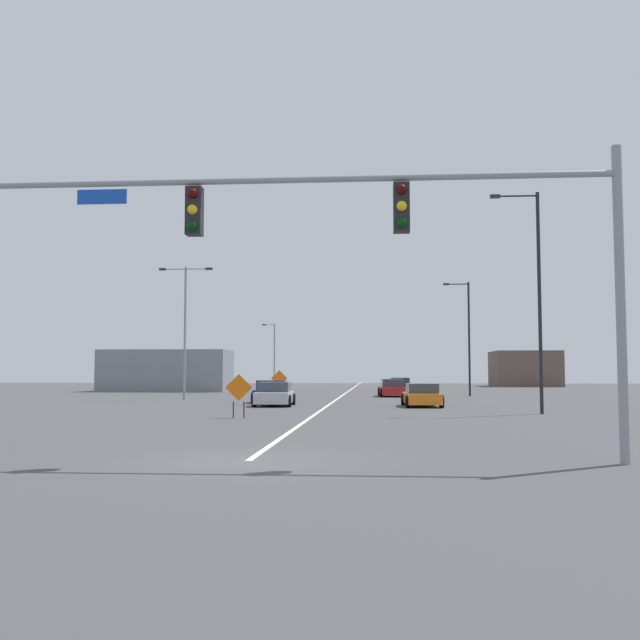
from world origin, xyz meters
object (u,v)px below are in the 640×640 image
(street_lamp_far_right, at_px, (467,333))
(street_lamp_near_right, at_px, (536,292))
(construction_sign_right_shoulder, at_px, (239,390))
(car_blue_distant, at_px, (272,392))
(street_lamp_near_left, at_px, (273,352))
(car_red_near, at_px, (392,388))
(car_orange_far, at_px, (422,396))
(car_black_mid, at_px, (400,386))
(street_lamp_mid_right, at_px, (185,321))
(traffic_signal_assembly, at_px, (394,228))
(car_silver_approaching, at_px, (275,394))
(construction_sign_left_lane, at_px, (279,380))

(street_lamp_far_right, height_order, street_lamp_near_right, street_lamp_near_right)
(construction_sign_right_shoulder, xyz_separation_m, car_blue_distant, (-0.77, 14.82, -0.48))
(street_lamp_near_left, distance_m, car_red_near, 30.46)
(street_lamp_near_right, xyz_separation_m, construction_sign_right_shoulder, (-12.66, -3.81, -4.30))
(street_lamp_near_right, bearing_deg, car_blue_distant, 140.65)
(car_orange_far, xyz_separation_m, car_black_mid, (-0.40, 23.20, 0.06))
(street_lamp_far_right, xyz_separation_m, car_red_near, (-5.77, -1.12, -4.19))
(street_lamp_near_right, relative_size, construction_sign_right_shoulder, 5.61)
(street_lamp_far_right, distance_m, car_blue_distant, 18.72)
(car_orange_far, relative_size, car_black_mid, 0.94)
(street_lamp_mid_right, relative_size, car_orange_far, 2.05)
(traffic_signal_assembly, xyz_separation_m, street_lamp_near_right, (6.74, 17.84, 0.55))
(car_orange_far, height_order, car_silver_approaching, car_silver_approaching)
(street_lamp_mid_right, relative_size, car_blue_distant, 2.21)
(traffic_signal_assembly, xyz_separation_m, car_blue_distant, (-6.69, 28.85, -4.22))
(car_orange_far, bearing_deg, street_lamp_near_left, 108.03)
(construction_sign_right_shoulder, bearing_deg, street_lamp_far_right, 65.49)
(street_lamp_far_right, relative_size, street_lamp_near_left, 1.19)
(car_black_mid, bearing_deg, street_lamp_near_right, -80.23)
(street_lamp_near_left, distance_m, street_lamp_near_right, 53.28)
(street_lamp_far_right, height_order, construction_sign_right_shoulder, street_lamp_far_right)
(car_blue_distant, bearing_deg, street_lamp_near_right, -39.35)
(street_lamp_near_left, height_order, car_red_near, street_lamp_near_left)
(car_blue_distant, relative_size, car_silver_approaching, 0.98)
(car_silver_approaching, bearing_deg, traffic_signal_assembly, -76.45)
(street_lamp_far_right, xyz_separation_m, street_lamp_near_right, (0.18, -23.56, 0.61))
(street_lamp_near_left, bearing_deg, street_lamp_mid_right, -91.52)
(traffic_signal_assembly, bearing_deg, construction_sign_right_shoulder, 112.85)
(street_lamp_near_left, height_order, construction_sign_right_shoulder, street_lamp_near_left)
(car_black_mid, bearing_deg, car_orange_far, -89.02)
(construction_sign_right_shoulder, xyz_separation_m, car_black_mid, (7.54, 33.51, -0.47))
(car_orange_far, bearing_deg, street_lamp_far_right, 75.11)
(street_lamp_near_left, relative_size, car_black_mid, 1.61)
(car_blue_distant, height_order, car_orange_far, car_blue_distant)
(street_lamp_near_left, distance_m, car_black_mid, 24.59)
(street_lamp_far_right, bearing_deg, street_lamp_near_left, 125.37)
(car_blue_distant, height_order, car_silver_approaching, car_blue_distant)
(traffic_signal_assembly, distance_m, construction_sign_left_lane, 42.27)
(car_orange_far, relative_size, car_silver_approaching, 1.05)
(street_lamp_near_left, xyz_separation_m, construction_sign_left_lane, (4.18, -26.30, -2.81))
(traffic_signal_assembly, xyz_separation_m, construction_sign_left_lane, (-7.90, 41.37, -3.61))
(traffic_signal_assembly, height_order, street_lamp_near_left, street_lamp_near_left)
(street_lamp_near_right, distance_m, street_lamp_mid_right, 24.53)
(construction_sign_left_lane, xyz_separation_m, car_silver_approaching, (1.98, -16.80, -0.63))
(street_lamp_near_right, height_order, street_lamp_mid_right, street_lamp_near_right)
(street_lamp_near_right, bearing_deg, construction_sign_right_shoulder, -163.25)
(construction_sign_left_lane, xyz_separation_m, car_red_near, (8.70, -1.08, -0.64))
(street_lamp_mid_right, distance_m, car_silver_approaching, 11.49)
(street_lamp_near_right, xyz_separation_m, car_orange_far, (-4.72, 6.50, -4.83))
(street_lamp_near_right, bearing_deg, car_black_mid, 99.77)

